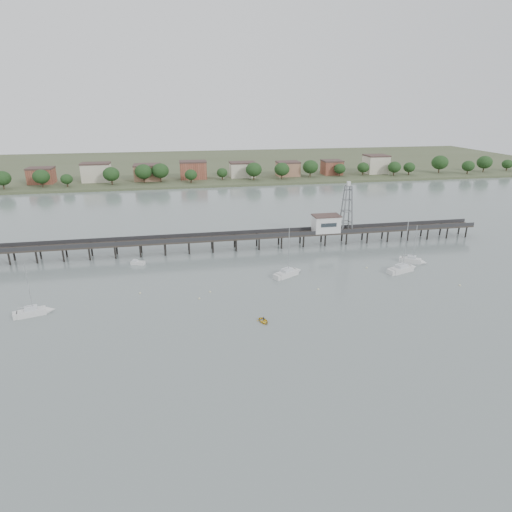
{
  "coord_description": "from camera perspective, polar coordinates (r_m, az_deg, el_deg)",
  "views": [
    {
      "loc": [
        -19.98,
        -61.78,
        42.17
      ],
      "look_at": [
        -0.5,
        42.0,
        4.0
      ],
      "focal_mm": 30.0,
      "sensor_mm": 36.0,
      "label": 1
    }
  ],
  "objects": [
    {
      "name": "ground_plane",
      "position": [
        77.42,
        6.28,
        -13.26
      ],
      "size": [
        500.0,
        500.0,
        0.0
      ],
      "primitive_type": "plane",
      "color": "gray",
      "rests_on": "ground"
    },
    {
      "name": "pier",
      "position": [
        129.23,
        -1.26,
        2.6
      ],
      "size": [
        150.0,
        5.0,
        5.5
      ],
      "color": "#2D2823",
      "rests_on": "ground"
    },
    {
      "name": "pier_building",
      "position": [
        134.59,
        9.32,
        4.31
      ],
      "size": [
        8.4,
        5.4,
        5.3
      ],
      "color": "silver",
      "rests_on": "ground"
    },
    {
      "name": "lattice_tower",
      "position": [
        135.81,
        12.02,
        6.21
      ],
      "size": [
        3.2,
        3.2,
        15.5
      ],
      "color": "slate",
      "rests_on": "ground"
    },
    {
      "name": "sailboat_a",
      "position": [
        101.61,
        -27.13,
        -6.6
      ],
      "size": [
        7.59,
        4.07,
        12.14
      ],
      "rotation": [
        0.0,
        0.0,
        0.28
      ],
      "color": "silver",
      "rests_on": "ground"
    },
    {
      "name": "sailboat_e",
      "position": [
        126.38,
        20.42,
        -0.61
      ],
      "size": [
        6.71,
        5.28,
        11.24
      ],
      "rotation": [
        0.0,
        0.0,
        -0.57
      ],
      "color": "silver",
      "rests_on": "ground"
    },
    {
      "name": "sailboat_d",
      "position": [
        119.76,
        19.29,
        -1.59
      ],
      "size": [
        9.27,
        5.29,
        14.64
      ],
      "rotation": [
        0.0,
        0.0,
        0.32
      ],
      "color": "silver",
      "rests_on": "ground"
    },
    {
      "name": "sailboat_c",
      "position": [
        110.84,
        4.64,
        -2.2
      ],
      "size": [
        8.47,
        6.28,
        13.81
      ],
      "rotation": [
        0.0,
        0.0,
        0.52
      ],
      "color": "silver",
      "rests_on": "ground"
    },
    {
      "name": "white_tender",
      "position": [
        121.99,
        -15.51,
        -0.88
      ],
      "size": [
        4.07,
        2.86,
        1.46
      ],
      "rotation": [
        0.0,
        0.0,
        -0.39
      ],
      "color": "silver",
      "rests_on": "ground"
    },
    {
      "name": "yellow_dinghy",
      "position": [
        87.92,
        1.01,
        -8.79
      ],
      "size": [
        2.26,
        1.2,
        3.04
      ],
      "primitive_type": "imported",
      "rotation": [
        0.0,
        0.0,
        0.28
      ],
      "color": "gold",
      "rests_on": "ground"
    },
    {
      "name": "dinghy_occupant",
      "position": [
        87.92,
        1.01,
        -8.79
      ],
      "size": [
        0.64,
        1.02,
        0.23
      ],
      "primitive_type": "imported",
      "rotation": [
        0.0,
        0.0,
        3.47
      ],
      "color": "black",
      "rests_on": "ground"
    },
    {
      "name": "mooring_buoys",
      "position": [
        103.59,
        4.03,
        -4.15
      ],
      "size": [
        76.94,
        15.68,
        0.39
      ],
      "color": "beige",
      "rests_on": "ground"
    },
    {
      "name": "far_shore",
      "position": [
        304.84,
        -6.86,
        11.96
      ],
      "size": [
        500.0,
        170.0,
        10.4
      ],
      "color": "#475133",
      "rests_on": "ground"
    }
  ]
}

